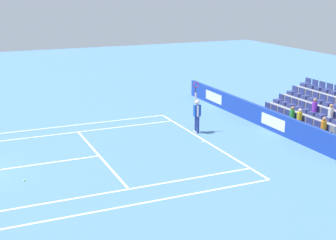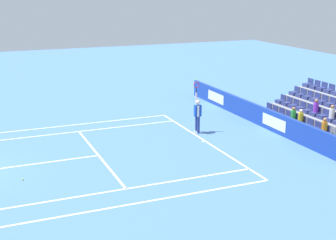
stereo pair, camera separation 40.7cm
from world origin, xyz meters
name	(u,v)px [view 2 (the right image)]	position (x,y,z in m)	size (l,w,h in m)	color
line_baseline	(205,141)	(0.00, -11.89, 0.00)	(10.97, 0.10, 0.01)	white
line_service	(99,155)	(0.00, -6.40, 0.00)	(8.23, 0.10, 0.01)	white
line_centre_service	(27,165)	(0.00, -3.20, 0.00)	(0.10, 6.40, 0.01)	white
line_singles_sideline_left	(70,132)	(4.12, -5.95, 0.00)	(0.10, 11.89, 0.01)	white
line_singles_sideline_right	(115,191)	(-4.12, -5.95, 0.00)	(0.10, 11.89, 0.01)	white
line_doubles_sideline_left	(65,126)	(5.49, -5.95, 0.00)	(0.10, 11.89, 0.01)	white
line_doubles_sideline_right	(126,205)	(-5.49, -5.95, 0.00)	(0.10, 11.89, 0.01)	white
line_centre_mark	(204,141)	(0.00, -11.79, 0.00)	(0.10, 0.20, 0.01)	white
sponsor_barrier	(275,122)	(0.00, -16.04, 0.54)	(19.56, 0.22, 1.08)	#193899
tennis_player	(198,115)	(1.51, -12.17, 0.99)	(0.53, 0.37, 2.85)	navy
stadium_stand	(320,114)	(-0.02, -18.97, 0.68)	(5.58, 3.80, 2.50)	gray
loose_tennis_ball	(23,179)	(-1.70, -2.84, 0.03)	(0.07, 0.07, 0.07)	#D1E533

